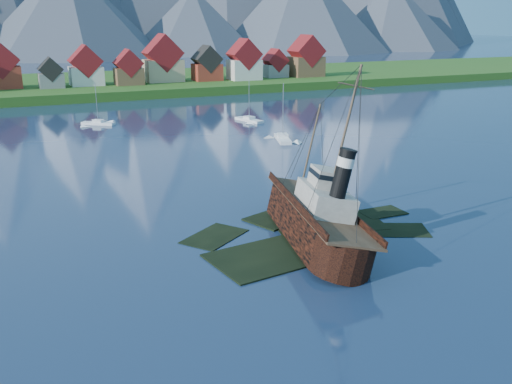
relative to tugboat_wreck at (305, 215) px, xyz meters
name	(u,v)px	position (x,y,z in m)	size (l,w,h in m)	color
ground	(303,242)	(-0.98, -1.37, -2.82)	(1400.00, 1400.00, 0.00)	#182A45
shoal	(307,237)	(0.80, 0.78, -3.17)	(31.71, 21.24, 1.14)	black
shore_bank	(87,89)	(-0.98, 168.63, -2.82)	(600.00, 80.00, 3.20)	#144012
seawall	(105,101)	(-0.98, 130.63, -2.82)	(600.00, 2.50, 2.00)	#3F3D38
tugboat_wreck	(305,215)	(0.00, 0.00, 0.00)	(6.55, 28.24, 22.38)	black
sailboat_c	(98,124)	(-9.95, 88.64, -2.58)	(8.00, 6.62, 10.79)	white
sailboat_d	(283,139)	(23.36, 52.24, -2.53)	(5.03, 9.72, 12.89)	white
sailboat_e	(249,120)	(26.50, 77.66, -2.59)	(4.69, 9.60, 10.81)	white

